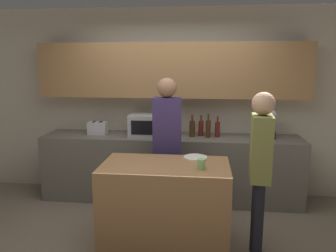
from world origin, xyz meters
name	(u,v)px	position (x,y,z in m)	size (l,w,h in m)	color
ground_plane	(157,252)	(0.00, 0.00, 0.00)	(14.00, 14.00, 0.00)	#7F705B
back_wall	(173,90)	(0.00, 1.66, 1.54)	(6.40, 0.40, 2.70)	beige
back_counter	(171,168)	(0.00, 1.39, 0.46)	(3.60, 0.62, 0.92)	#6B665B
kitchen_island	(165,205)	(0.07, 0.14, 0.45)	(1.31, 0.72, 0.91)	#996B42
microwave	(149,125)	(-0.31, 1.39, 1.07)	(0.52, 0.39, 0.30)	#B7BABC
toaster	(98,128)	(-1.05, 1.39, 1.01)	(0.26, 0.16, 0.18)	silver
potted_plant	(271,124)	(1.36, 1.39, 1.12)	(0.14, 0.14, 0.40)	#333D4C
bottle_0	(192,128)	(0.30, 1.39, 1.04)	(0.08, 0.08, 0.31)	#472814
bottle_1	(201,128)	(0.42, 1.46, 1.03)	(0.07, 0.07, 0.30)	maroon
bottle_2	(208,128)	(0.52, 1.37, 1.04)	(0.07, 0.07, 0.33)	#472814
bottle_3	(217,129)	(0.64, 1.42, 1.03)	(0.07, 0.07, 0.29)	maroon
plate_on_island	(195,157)	(0.37, 0.40, 0.92)	(0.26, 0.26, 0.01)	white
cup_0	(201,164)	(0.44, 0.03, 0.96)	(0.08, 0.08, 0.10)	#96DC7A
person_left	(167,137)	(0.02, 0.76, 1.06)	(0.35, 0.23, 1.76)	black
person_center	(260,162)	(1.01, 0.07, 0.99)	(0.22, 0.35, 1.66)	black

